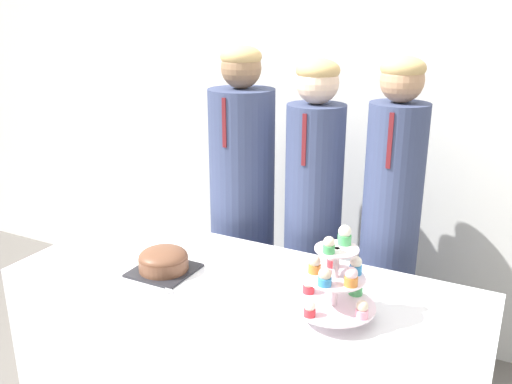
# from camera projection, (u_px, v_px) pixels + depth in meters

# --- Properties ---
(wall_back) EXTENTS (9.00, 0.06, 2.70)m
(wall_back) POSITION_uv_depth(u_px,v_px,m) (345.00, 81.00, 2.75)
(wall_back) COLOR silver
(wall_back) RESTS_ON ground_plane
(table) EXTENTS (1.76, 0.70, 0.73)m
(table) POSITION_uv_depth(u_px,v_px,m) (243.00, 364.00, 2.13)
(table) COLOR white
(table) RESTS_ON ground_plane
(round_cake) EXTENTS (0.22, 0.22, 0.10)m
(round_cake) POSITION_uv_depth(u_px,v_px,m) (163.00, 260.00, 2.08)
(round_cake) COLOR #232328
(round_cake) RESTS_ON table
(cake_knife) EXTENTS (0.18, 0.17, 0.01)m
(cake_knife) POSITION_uv_depth(u_px,v_px,m) (171.00, 295.00, 1.92)
(cake_knife) COLOR silver
(cake_knife) RESTS_ON table
(cupcake_stand) EXTENTS (0.27, 0.27, 0.31)m
(cupcake_stand) POSITION_uv_depth(u_px,v_px,m) (336.00, 280.00, 1.73)
(cupcake_stand) COLOR silver
(cupcake_stand) RESTS_ON table
(student_0) EXTENTS (0.31, 0.32, 1.54)m
(student_0) POSITION_uv_depth(u_px,v_px,m) (242.00, 216.00, 2.66)
(student_0) COLOR #384266
(student_0) RESTS_ON ground_plane
(student_1) EXTENTS (0.26, 0.27, 1.50)m
(student_1) POSITION_uv_depth(u_px,v_px,m) (312.00, 229.00, 2.50)
(student_1) COLOR #384266
(student_1) RESTS_ON ground_plane
(student_2) EXTENTS (0.25, 0.25, 1.52)m
(student_2) POSITION_uv_depth(u_px,v_px,m) (389.00, 241.00, 2.34)
(student_2) COLOR #384266
(student_2) RESTS_ON ground_plane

